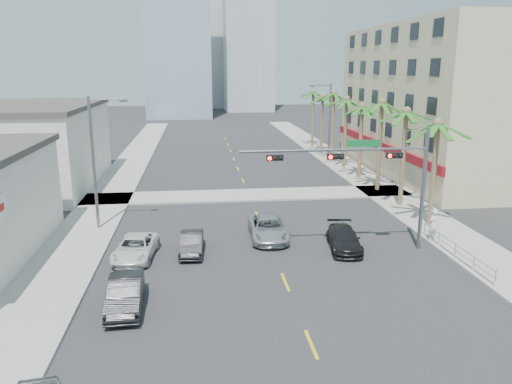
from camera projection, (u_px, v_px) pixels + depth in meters
ground at (301, 320)px, 21.93m from camera, size 260.00×260.00×0.00m
sidewalk_right at (391, 197)px, 42.54m from camera, size 4.00×120.00×0.15m
sidewalk_left at (103, 206)px, 39.82m from camera, size 4.00×120.00×0.15m
sidewalk_cross at (249, 195)px, 43.11m from camera, size 80.00×4.00×0.15m
building_right at (452, 100)px, 51.51m from camera, size 15.25×28.00×15.00m
building_left_far at (32, 148)px, 45.82m from camera, size 11.00×18.00×7.20m
tower_far_left at (176, 4)px, 106.74m from camera, size 14.00×14.00×48.00m
tower_far_center at (199, 29)px, 136.93m from camera, size 16.00×16.00×42.00m
traffic_signal_mast at (373, 169)px, 29.02m from camera, size 11.12×0.54×7.20m
palm_tree_0 at (438, 125)px, 33.09m from camera, size 4.80×4.80×7.80m
palm_tree_1 at (406, 113)px, 38.01m from camera, size 4.80×4.80×8.16m
palm_tree_2 at (382, 104)px, 42.94m from camera, size 4.80×4.80×8.52m
palm_tree_3 at (362, 107)px, 48.12m from camera, size 4.80×4.80×7.80m
palm_tree_4 at (347, 100)px, 53.04m from camera, size 4.80×4.80×8.16m
palm_tree_5 at (334, 94)px, 57.97m from camera, size 4.80×4.80×8.52m
palm_tree_6 at (323, 98)px, 63.15m from camera, size 4.80×4.80×7.80m
palm_tree_7 at (313, 93)px, 68.08m from camera, size 4.80×4.80×8.16m
streetlight_left at (96, 157)px, 32.94m from camera, size 2.55×0.25×9.00m
streetlight_right at (328, 118)px, 58.56m from camera, size 2.55×0.25×9.00m
guardrail at (456, 248)px, 28.71m from camera, size 0.08×8.08×1.00m
car_parked_mid at (125, 294)px, 22.83m from camera, size 1.69×4.38×1.42m
car_parked_far at (135, 248)px, 28.86m from camera, size 2.62×4.80×1.27m
car_lane_left at (192, 243)px, 29.71m from camera, size 1.48×3.86×1.25m
car_lane_center at (268, 228)px, 32.17m from camera, size 2.43×5.08×1.40m
car_lane_right at (344, 239)px, 30.34m from camera, size 2.38×4.65×1.29m
pedestrian at (433, 225)px, 31.41m from camera, size 0.87×0.77×2.01m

